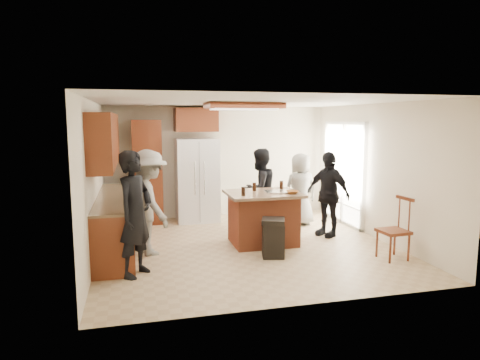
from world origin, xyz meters
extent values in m
plane|color=tan|center=(0.00, 0.00, 0.00)|extent=(5.00, 5.00, 0.00)
plane|color=white|center=(0.00, 0.00, 2.50)|extent=(5.00, 5.00, 0.00)
plane|color=beige|center=(0.00, 2.50, 1.25)|extent=(5.00, 0.00, 5.00)
plane|color=beige|center=(0.00, -2.50, 1.25)|extent=(5.00, 0.00, 5.00)
plane|color=beige|center=(-2.50, 0.00, 1.25)|extent=(0.00, 5.00, 5.00)
plane|color=beige|center=(2.50, 0.00, 1.25)|extent=(0.00, 5.00, 5.00)
cube|color=white|center=(2.48, 1.20, 1.05)|extent=(0.02, 1.60, 2.10)
cube|color=white|center=(2.46, 1.20, 1.05)|extent=(0.08, 1.72, 2.10)
cube|color=maroon|center=(0.00, 0.20, 2.44)|extent=(1.30, 0.70, 0.10)
cube|color=white|center=(0.00, 0.20, 2.38)|extent=(1.10, 0.50, 0.02)
cube|color=olive|center=(4.00, 1.20, -0.05)|extent=(3.00, 3.00, 0.10)
cube|color=#593319|center=(4.70, 1.80, 1.00)|extent=(1.40, 1.60, 2.00)
imported|color=black|center=(-1.88, -0.98, 0.89)|extent=(0.76, 0.80, 1.78)
imported|color=black|center=(0.56, 1.07, 0.82)|extent=(0.94, 0.82, 1.64)
imported|color=gray|center=(1.49, 1.22, 0.76)|extent=(0.79, 0.55, 1.52)
imported|color=black|center=(1.68, 0.31, 0.81)|extent=(0.87, 1.06, 1.61)
imported|color=gray|center=(-1.66, -0.02, 0.86)|extent=(0.88, 1.23, 1.73)
cube|color=maroon|center=(-2.20, 0.40, 0.44)|extent=(0.60, 3.00, 0.88)
cube|color=#846B4C|center=(-2.20, 0.40, 0.90)|extent=(0.64, 3.00, 0.04)
cube|color=maroon|center=(-2.33, 0.40, 1.88)|extent=(0.35, 3.00, 0.85)
cube|color=maroon|center=(-1.60, 2.20, 1.10)|extent=(0.60, 0.60, 2.20)
cube|color=maroon|center=(-0.55, 2.20, 2.20)|extent=(0.90, 0.60, 0.50)
cube|color=white|center=(-0.55, 2.12, 0.90)|extent=(0.90, 0.72, 1.80)
cube|color=gray|center=(-0.55, 1.75, 0.90)|extent=(0.01, 0.01, 1.71)
cylinder|color=silver|center=(-0.65, 1.73, 0.99)|extent=(0.02, 0.02, 0.70)
cylinder|color=silver|center=(-0.45, 1.73, 0.99)|extent=(0.02, 0.02, 0.70)
cube|color=#A94A2B|center=(0.33, 0.09, 0.44)|extent=(1.10, 0.85, 0.88)
cube|color=#81654A|center=(0.33, 0.09, 0.91)|extent=(1.28, 1.03, 0.05)
cube|color=silver|center=(0.58, 0.04, 0.94)|extent=(0.47, 0.37, 0.02)
imported|color=brown|center=(0.78, -0.16, 0.96)|extent=(0.25, 0.25, 0.05)
cylinder|color=black|center=(-0.10, -0.15, 1.01)|extent=(0.07, 0.07, 0.15)
cylinder|color=black|center=(0.22, 0.28, 1.01)|extent=(0.07, 0.07, 0.15)
cylinder|color=black|center=(0.78, 0.40, 1.01)|extent=(0.07, 0.07, 0.15)
cube|color=black|center=(0.27, -0.67, 0.28)|extent=(0.41, 0.41, 0.55)
cube|color=black|center=(0.27, -0.67, 0.59)|extent=(0.46, 0.46, 0.08)
cube|color=maroon|center=(2.08, -1.24, 0.45)|extent=(0.45, 0.45, 0.05)
cylinder|color=maroon|center=(1.92, -1.42, 0.22)|extent=(0.04, 0.04, 0.44)
cylinder|color=maroon|center=(2.26, -1.39, 0.22)|extent=(0.04, 0.04, 0.44)
cylinder|color=maroon|center=(1.90, -1.08, 0.22)|extent=(0.04, 0.04, 0.44)
cylinder|color=maroon|center=(2.24, -1.05, 0.22)|extent=(0.04, 0.04, 0.44)
cube|color=maroon|center=(2.27, -1.22, 0.97)|extent=(0.07, 0.40, 0.05)
cylinder|color=maroon|center=(2.27, -1.34, 0.72)|extent=(0.03, 0.03, 0.50)
cylinder|color=maroon|center=(2.26, -1.10, 0.72)|extent=(0.03, 0.03, 0.50)
camera|label=1|loc=(-1.87, -7.03, 2.20)|focal=32.00mm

